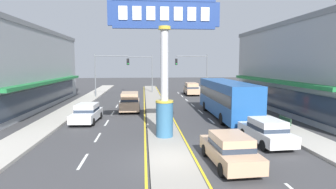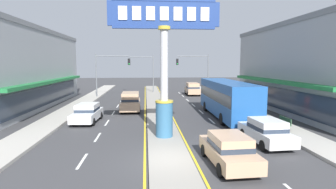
{
  "view_description": "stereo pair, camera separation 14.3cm",
  "coord_description": "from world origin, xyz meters",
  "px_view_note": "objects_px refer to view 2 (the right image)",
  "views": [
    {
      "loc": [
        -1.33,
        -12.9,
        4.85
      ],
      "look_at": [
        0.44,
        6.53,
        2.6
      ],
      "focal_mm": 28.84,
      "sensor_mm": 36.0,
      "label": 1
    },
    {
      "loc": [
        -1.19,
        -12.92,
        4.85
      ],
      "look_at": [
        0.44,
        6.53,
        2.6
      ],
      "focal_mm": 28.84,
      "sensor_mm": 36.0,
      "label": 2
    }
  ],
  "objects_px": {
    "storefront_right": "(314,68)",
    "suv_kerb_right": "(192,89)",
    "district_sign": "(164,64)",
    "sedan_near_right_lane": "(266,131)",
    "suv_far_left_oncoming": "(131,102)",
    "street_bench": "(283,123)",
    "sedan_far_right_lane": "(229,149)",
    "pedestrian_near_kerb": "(256,103)",
    "traffic_light_median_far": "(144,67)",
    "bus_mid_left_lane": "(226,97)",
    "traffic_light_right_side": "(196,68)",
    "storefront_left": "(13,69)",
    "sedan_near_left_lane": "(87,113)",
    "traffic_light_left_side": "(109,68)"
  },
  "relations": [
    {
      "from": "storefront_right",
      "to": "suv_kerb_right",
      "type": "distance_m",
      "value": 18.49
    },
    {
      "from": "district_sign",
      "to": "sedan_near_right_lane",
      "type": "relative_size",
      "value": 1.97
    },
    {
      "from": "suv_far_left_oncoming",
      "to": "storefront_right",
      "type": "bearing_deg",
      "value": -6.77
    },
    {
      "from": "suv_far_left_oncoming",
      "to": "sedan_near_right_lane",
      "type": "bearing_deg",
      "value": -54.12
    },
    {
      "from": "suv_far_left_oncoming",
      "to": "street_bench",
      "type": "relative_size",
      "value": 2.89
    },
    {
      "from": "street_bench",
      "to": "sedan_far_right_lane",
      "type": "bearing_deg",
      "value": -134.59
    },
    {
      "from": "street_bench",
      "to": "pedestrian_near_kerb",
      "type": "relative_size",
      "value": 0.92
    },
    {
      "from": "street_bench",
      "to": "traffic_light_median_far",
      "type": "bearing_deg",
      "value": 110.63
    },
    {
      "from": "bus_mid_left_lane",
      "to": "district_sign",
      "type": "bearing_deg",
      "value": -133.47
    },
    {
      "from": "traffic_light_right_side",
      "to": "sedan_near_right_lane",
      "type": "relative_size",
      "value": 1.41
    },
    {
      "from": "street_bench",
      "to": "pedestrian_near_kerb",
      "type": "xyz_separation_m",
      "value": [
        0.54,
        6.19,
        0.51
      ]
    },
    {
      "from": "storefront_left",
      "to": "pedestrian_near_kerb",
      "type": "xyz_separation_m",
      "value": [
        24.41,
        -5.97,
        -3.14
      ]
    },
    {
      "from": "traffic_light_right_side",
      "to": "street_bench",
      "type": "distance_m",
      "value": 21.75
    },
    {
      "from": "sedan_near_left_lane",
      "to": "bus_mid_left_lane",
      "type": "distance_m",
      "value": 12.14
    },
    {
      "from": "traffic_light_right_side",
      "to": "suv_far_left_oncoming",
      "type": "relative_size",
      "value": 1.34
    },
    {
      "from": "bus_mid_left_lane",
      "to": "sedan_far_right_lane",
      "type": "bearing_deg",
      "value": -106.3
    },
    {
      "from": "traffic_light_left_side",
      "to": "suv_kerb_right",
      "type": "bearing_deg",
      "value": 10.62
    },
    {
      "from": "suv_far_left_oncoming",
      "to": "pedestrian_near_kerb",
      "type": "xyz_separation_m",
      "value": [
        11.82,
        -3.23,
        0.18
      ]
    },
    {
      "from": "storefront_left",
      "to": "traffic_light_median_far",
      "type": "bearing_deg",
      "value": 45.69
    },
    {
      "from": "district_sign",
      "to": "sedan_far_right_lane",
      "type": "distance_m",
      "value": 6.93
    },
    {
      "from": "district_sign",
      "to": "storefront_left",
      "type": "distance_m",
      "value": 20.19
    },
    {
      "from": "district_sign",
      "to": "traffic_light_left_side",
      "type": "distance_m",
      "value": 22.48
    },
    {
      "from": "bus_mid_left_lane",
      "to": "traffic_light_right_side",
      "type": "bearing_deg",
      "value": 88.98
    },
    {
      "from": "sedan_far_right_lane",
      "to": "street_bench",
      "type": "xyz_separation_m",
      "value": [
        5.81,
        5.9,
        -0.14
      ]
    },
    {
      "from": "pedestrian_near_kerb",
      "to": "traffic_light_left_side",
      "type": "bearing_deg",
      "value": 136.94
    },
    {
      "from": "sedan_near_left_lane",
      "to": "pedestrian_near_kerb",
      "type": "relative_size",
      "value": 2.54
    },
    {
      "from": "bus_mid_left_lane",
      "to": "suv_kerb_right",
      "type": "xyz_separation_m",
      "value": [
        -0.0,
        17.52,
        -0.88
      ]
    },
    {
      "from": "storefront_right",
      "to": "storefront_left",
      "type": "bearing_deg",
      "value": 170.94
    },
    {
      "from": "storefront_right",
      "to": "sedan_near_right_lane",
      "type": "distance_m",
      "value": 14.09
    },
    {
      "from": "traffic_light_left_side",
      "to": "street_bench",
      "type": "height_order",
      "value": "traffic_light_left_side"
    },
    {
      "from": "pedestrian_near_kerb",
      "to": "sedan_far_right_lane",
      "type": "bearing_deg",
      "value": -117.75
    },
    {
      "from": "sedan_far_right_lane",
      "to": "pedestrian_near_kerb",
      "type": "distance_m",
      "value": 13.66
    },
    {
      "from": "traffic_light_left_side",
      "to": "bus_mid_left_lane",
      "type": "height_order",
      "value": "traffic_light_left_side"
    },
    {
      "from": "storefront_left",
      "to": "sedan_far_right_lane",
      "type": "relative_size",
      "value": 5.79
    },
    {
      "from": "sedan_far_right_lane",
      "to": "sedan_near_left_lane",
      "type": "height_order",
      "value": "same"
    },
    {
      "from": "traffic_light_median_far",
      "to": "pedestrian_near_kerb",
      "type": "distance_m",
      "value": 22.99
    },
    {
      "from": "storefront_right",
      "to": "pedestrian_near_kerb",
      "type": "height_order",
      "value": "storefront_right"
    },
    {
      "from": "sedan_near_left_lane",
      "to": "storefront_right",
      "type": "bearing_deg",
      "value": 7.53
    },
    {
      "from": "sedan_near_right_lane",
      "to": "bus_mid_left_lane",
      "type": "xyz_separation_m",
      "value": [
        -0.0,
        8.08,
        1.08
      ]
    },
    {
      "from": "storefront_left",
      "to": "sedan_near_left_lane",
      "type": "height_order",
      "value": "storefront_left"
    },
    {
      "from": "district_sign",
      "to": "suv_far_left_oncoming",
      "type": "xyz_separation_m",
      "value": [
        -2.73,
        10.4,
        -3.86
      ]
    },
    {
      "from": "storefront_left",
      "to": "sedan_near_left_lane",
      "type": "bearing_deg",
      "value": -39.68
    },
    {
      "from": "traffic_light_left_side",
      "to": "sedan_near_right_lane",
      "type": "distance_m",
      "value": 26.58
    },
    {
      "from": "traffic_light_median_far",
      "to": "bus_mid_left_lane",
      "type": "xyz_separation_m",
      "value": [
        7.43,
        -21.04,
        -2.33
      ]
    },
    {
      "from": "storefront_left",
      "to": "street_bench",
      "type": "relative_size",
      "value": 15.85
    },
    {
      "from": "storefront_right",
      "to": "sedan_near_left_lane",
      "type": "height_order",
      "value": "storefront_right"
    },
    {
      "from": "storefront_right",
      "to": "traffic_light_right_side",
      "type": "bearing_deg",
      "value": 122.62
    },
    {
      "from": "suv_far_left_oncoming",
      "to": "storefront_left",
      "type": "bearing_deg",
      "value": 167.7
    },
    {
      "from": "bus_mid_left_lane",
      "to": "suv_kerb_right",
      "type": "bearing_deg",
      "value": 90.01
    },
    {
      "from": "traffic_light_left_side",
      "to": "sedan_far_right_lane",
      "type": "distance_m",
      "value": 28.2
    }
  ]
}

